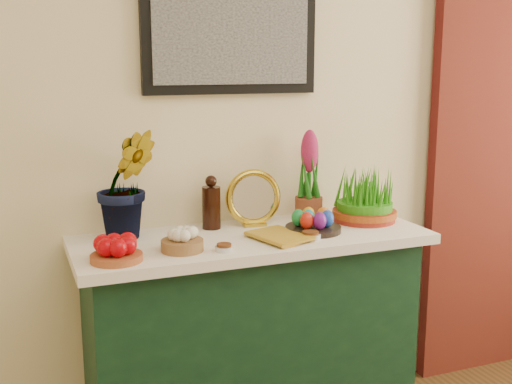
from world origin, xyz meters
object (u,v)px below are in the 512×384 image
sideboard (252,343)px  book (262,239)px  mirror (253,198)px  hyacinth_green (126,166)px  wheatgrass_sabzeh (365,198)px

sideboard → book: book is taller
mirror → book: size_ratio=1.04×
book → sideboard: bearing=69.5°
sideboard → hyacinth_green: 0.89m
mirror → hyacinth_green: bearing=-179.1°
book → wheatgrass_sabzeh: 0.57m
hyacinth_green → book: bearing=-32.2°
wheatgrass_sabzeh → mirror: bearing=167.7°
sideboard → wheatgrass_sabzeh: 0.77m
mirror → sideboard: bearing=-114.4°
hyacinth_green → book: size_ratio=2.45×
sideboard → wheatgrass_sabzeh: (0.53, 0.03, 0.56)m
hyacinth_green → wheatgrass_sabzeh: hyacinth_green is taller
hyacinth_green → book: 0.58m
mirror → book: (-0.07, -0.27, -0.10)m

